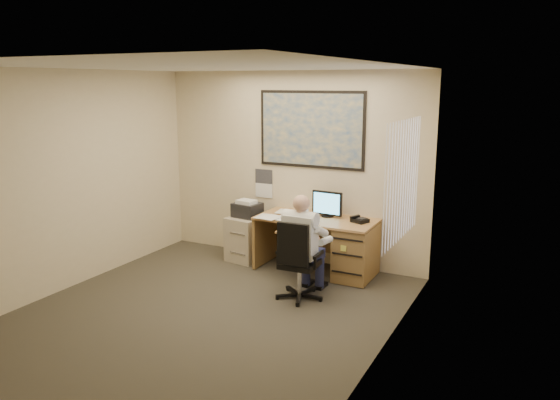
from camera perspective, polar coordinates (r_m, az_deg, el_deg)
The scene contains 8 objects.
room_shell at distance 5.87m, azimuth -8.28°, elevation 0.38°, with size 4.00×4.50×2.70m.
desk at distance 7.33m, azimuth 6.29°, elevation -4.51°, with size 1.60×0.97×1.09m.
world_map at distance 7.58m, azimuth 3.26°, elevation 7.36°, with size 1.56×0.03×1.06m, color #1E4C93.
wall_calendar at distance 8.02m, azimuth -1.70°, elevation 1.73°, with size 0.28×0.01×0.42m, color white.
window_blinds at distance 5.74m, azimuth 12.83°, elevation 1.97°, with size 0.06×1.40×1.30m, color beige, non-canonical shape.
filing_cabinet at distance 7.95m, azimuth -3.41°, elevation -3.57°, with size 0.53×0.61×0.89m.
office_chair at distance 6.54m, azimuth 1.87°, elevation -7.98°, with size 0.60×0.60×0.97m.
person at distance 6.49m, azimuth 2.19°, elevation -4.92°, with size 0.53×0.76×1.26m, color white, non-canonical shape.
Camera 1 is at (3.32, -4.69, 2.54)m, focal length 35.00 mm.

